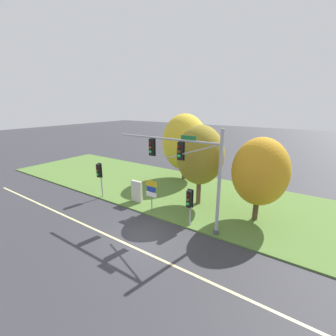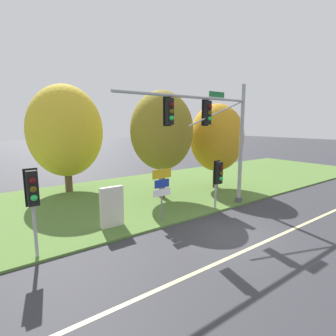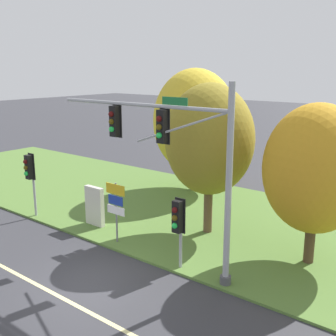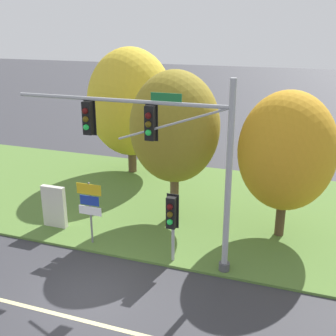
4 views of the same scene
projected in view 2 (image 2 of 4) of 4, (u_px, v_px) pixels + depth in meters
The scene contains 11 objects.
ground_plane at pixel (233, 235), 11.51m from camera, with size 160.00×160.00×0.00m, color #333338.
lane_stripe at pixel (256, 245), 10.56m from camera, with size 36.00×0.16×0.01m, color beige.
grass_verge at pixel (139, 194), 18.06m from camera, with size 48.00×11.50×0.10m, color #517533.
traffic_signal_mast at pixel (214, 128), 13.98m from camera, with size 8.36×0.49×6.99m.
pedestrian_signal_near_kerb at pixel (218, 175), 14.48m from camera, with size 0.46×0.55×2.75m.
pedestrian_signal_further_along at pixel (33, 194), 8.99m from camera, with size 0.46×0.55×3.25m.
route_sign_post at pixel (162, 186), 12.69m from camera, with size 1.08×0.08×2.66m.
tree_nearest_road at pixel (65, 131), 18.00m from camera, with size 5.01×5.01×7.38m.
tree_left_of_mast at pixel (162, 131), 16.44m from camera, with size 3.96×3.96×6.79m.
tree_behind_signpost at pixel (217, 138), 19.21m from camera, with size 3.92×3.92×6.19m.
info_kiosk at pixel (112, 207), 12.13m from camera, with size 1.10×0.24×1.90m.
Camera 2 is at (-8.73, -7.05, 4.86)m, focal length 28.00 mm.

